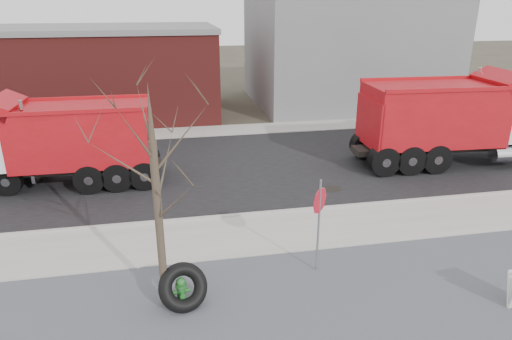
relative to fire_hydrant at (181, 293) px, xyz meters
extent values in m
plane|color=#383328|center=(2.82, 2.74, -0.34)|extent=(120.00, 120.00, 0.00)
cube|color=slate|center=(2.82, -0.76, -0.32)|extent=(60.00, 5.00, 0.03)
cube|color=#9E9B93|center=(2.82, 2.99, -0.31)|extent=(60.00, 2.50, 0.06)
cube|color=#9E9B93|center=(2.82, 4.29, -0.28)|extent=(60.00, 0.15, 0.11)
cube|color=black|center=(2.82, 9.04, -0.33)|extent=(60.00, 9.40, 0.02)
cube|color=#9E9B93|center=(2.82, 14.74, -0.31)|extent=(60.00, 2.00, 0.06)
cube|color=gray|center=(11.82, 20.74, 3.66)|extent=(12.00, 10.00, 8.00)
cube|color=maroon|center=(-7.18, 19.74, 2.16)|extent=(20.00, 8.00, 5.00)
cube|color=gray|center=(-7.18, 19.74, 4.81)|extent=(20.20, 8.20, 0.30)
cylinder|color=#382D23|center=(-0.38, 0.14, 1.66)|extent=(0.18, 0.18, 4.00)
cone|color=#382D23|center=(-0.38, 0.14, 4.26)|extent=(0.14, 0.14, 1.20)
cylinder|color=#2B7232|center=(0.00, 0.01, -0.31)|extent=(0.39, 0.39, 0.05)
cylinder|color=#2B7232|center=(0.00, 0.01, -0.04)|extent=(0.20, 0.20, 0.53)
cylinder|color=#2B7232|center=(0.00, 0.01, 0.20)|extent=(0.27, 0.27, 0.04)
sphere|color=#2B7232|center=(0.00, 0.01, 0.28)|extent=(0.21, 0.21, 0.21)
cylinder|color=#2B7232|center=(0.00, 0.01, 0.37)|extent=(0.04, 0.04, 0.05)
cylinder|color=#2B7232|center=(-0.15, -0.02, 0.04)|extent=(0.12, 0.11, 0.10)
cylinder|color=#2B7232|center=(0.15, 0.03, 0.04)|extent=(0.12, 0.11, 0.10)
cylinder|color=#2B7232|center=(0.02, -0.14, 0.02)|extent=(0.15, 0.12, 0.13)
torus|color=black|center=(0.05, -0.04, 0.17)|extent=(1.35, 1.16, 1.14)
cylinder|color=gray|center=(3.53, 0.79, 0.95)|extent=(0.06, 0.06, 2.58)
cylinder|color=#B80D1F|center=(3.53, 0.79, 1.69)|extent=(0.52, 0.51, 0.70)
cube|color=black|center=(12.22, 7.81, 0.39)|extent=(9.45, 1.40, 0.24)
cube|color=white|center=(14.18, 7.72, 1.78)|extent=(1.88, 2.61, 1.98)
cube|color=#AA0E18|center=(10.79, 7.88, 1.89)|extent=(5.62, 2.89, 2.42)
cylinder|color=silver|center=(13.38, 8.81, 2.27)|extent=(0.16, 0.16, 2.64)
cylinder|color=black|center=(9.52, 9.00, 0.29)|extent=(1.23, 0.39, 1.21)
cylinder|color=black|center=(9.43, 6.88, 0.29)|extent=(1.23, 0.39, 1.21)
cube|color=black|center=(-4.52, 8.28, 0.33)|extent=(8.07, 0.90, 0.22)
cube|color=white|center=(-5.76, 8.28, 1.56)|extent=(1.59, 2.28, 1.78)
cube|color=#AA0E18|center=(-3.24, 8.27, 1.66)|extent=(4.95, 2.39, 2.17)
cylinder|color=silver|center=(-4.92, 7.34, 2.00)|extent=(0.14, 0.14, 2.37)
cylinder|color=black|center=(-2.06, 7.32, 0.23)|extent=(1.09, 0.30, 1.09)
cylinder|color=black|center=(-2.05, 9.22, 0.23)|extent=(1.09, 0.30, 1.09)
cube|color=black|center=(-6.06, 8.68, 0.84)|extent=(2.27, 2.05, 1.06)
cube|color=silver|center=(-4.99, 8.59, 0.84)|extent=(0.19, 1.69, 0.97)
cylinder|color=black|center=(-5.78, 9.70, 0.22)|extent=(1.08, 0.37, 1.06)
cylinder|color=black|center=(-5.94, 7.62, 0.22)|extent=(1.08, 0.37, 1.06)
camera|label=1|loc=(0.02, -9.05, 6.38)|focal=32.00mm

